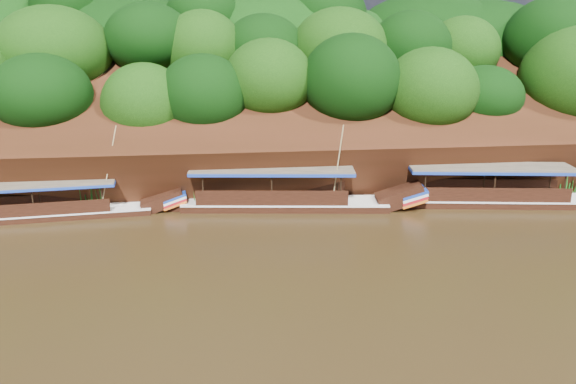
% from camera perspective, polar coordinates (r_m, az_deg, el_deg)
% --- Properties ---
extents(ground, '(160.00, 160.00, 0.00)m').
position_cam_1_polar(ground, '(27.29, 2.21, -7.02)').
color(ground, black).
rests_on(ground, ground).
extents(riverbank, '(120.00, 30.06, 19.40)m').
position_cam_1_polar(riverbank, '(48.49, -2.12, 5.52)').
color(riverbank, black).
rests_on(riverbank, ground).
extents(boat_0, '(15.64, 4.52, 6.65)m').
position_cam_1_polar(boat_0, '(38.57, 21.93, -0.39)').
color(boat_0, black).
rests_on(boat_0, ground).
extents(boat_1, '(15.27, 4.10, 5.89)m').
position_cam_1_polar(boat_1, '(35.08, 0.97, -0.72)').
color(boat_1, black).
rests_on(boat_1, ground).
extents(boat_2, '(13.89, 3.16, 5.76)m').
position_cam_1_polar(boat_2, '(36.09, -21.87, -1.58)').
color(boat_2, black).
rests_on(boat_2, ground).
extents(reeds, '(48.31, 2.37, 2.03)m').
position_cam_1_polar(reeds, '(35.75, -3.60, 0.02)').
color(reeds, '#185B16').
rests_on(reeds, ground).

